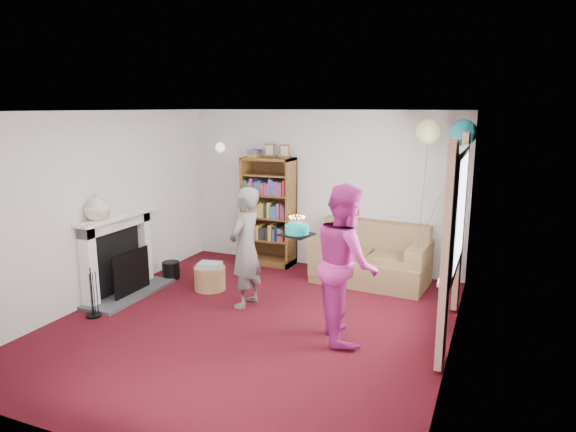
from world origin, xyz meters
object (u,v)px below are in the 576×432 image
at_px(sofa, 372,260).
at_px(birthday_cake, 297,230).
at_px(bookcase, 269,212).
at_px(person_striped, 246,248).
at_px(person_magenta, 346,262).

height_order(sofa, birthday_cake, birthday_cake).
distance_m(bookcase, sofa, 1.87).
relative_size(bookcase, sofa, 1.21).
distance_m(person_striped, birthday_cake, 1.00).
relative_size(bookcase, birthday_cake, 6.03).
bearing_deg(person_magenta, person_striped, 46.62).
distance_m(sofa, person_magenta, 2.06).
relative_size(sofa, person_magenta, 0.93).
bearing_deg(person_magenta, birthday_cake, 57.32).
relative_size(person_striped, person_magenta, 0.90).
height_order(bookcase, sofa, bookcase).
bearing_deg(person_striped, sofa, 145.52).
height_order(bookcase, person_striped, bookcase).
relative_size(sofa, birthday_cake, 4.99).
bearing_deg(bookcase, sofa, -7.45).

